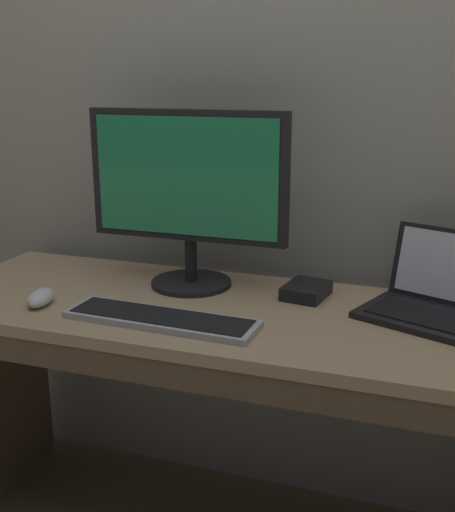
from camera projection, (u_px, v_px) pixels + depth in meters
back_wall at (306, 34)px, 1.76m from camera, size 4.42×0.04×2.90m
desk at (264, 390)px, 1.67m from camera, size 1.87×0.59×0.76m
laptop_black at (435, 304)px, 1.57m from camera, size 0.40×0.36×0.21m
external_monitor at (188, 188)px, 1.74m from camera, size 0.57×0.23×0.50m
wired_keyboard at (161, 319)px, 1.55m from camera, size 0.49×0.15×0.02m
computer_mouse at (41, 298)px, 1.67m from camera, size 0.09×0.13×0.04m
external_drive_box at (306, 291)px, 1.73m from camera, size 0.13×0.15×0.04m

